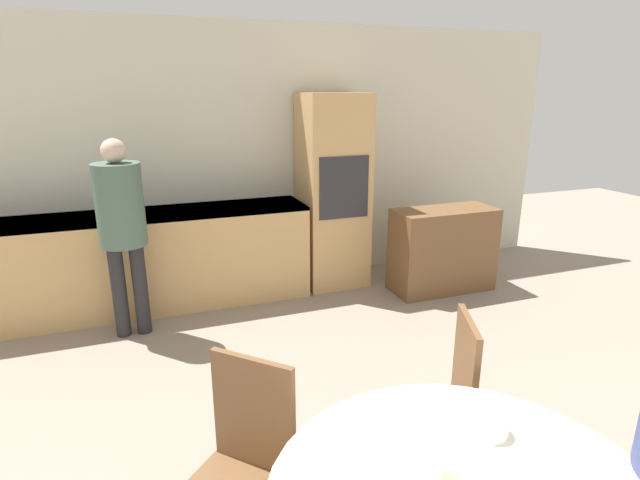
{
  "coord_description": "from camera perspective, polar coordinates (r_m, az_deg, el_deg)",
  "views": [
    {
      "loc": [
        -1.02,
        0.36,
        1.97
      ],
      "look_at": [
        -0.05,
        2.99,
        1.12
      ],
      "focal_mm": 28.0,
      "sensor_mm": 36.0,
      "label": 1
    }
  ],
  "objects": [
    {
      "name": "bowl_near",
      "position": [
        2.02,
        18.86,
        -19.64
      ],
      "size": [
        0.13,
        0.13,
        0.05
      ],
      "color": "white",
      "rests_on": "dining_table"
    },
    {
      "name": "oven_unit",
      "position": [
        5.09,
        1.47,
        5.5
      ],
      "size": [
        0.63,
        0.59,
        1.94
      ],
      "color": "tan",
      "rests_on": "ground_plane"
    },
    {
      "name": "sideboard",
      "position": [
        5.18,
        13.84,
        -1.1
      ],
      "size": [
        1.03,
        0.45,
        0.84
      ],
      "color": "brown",
      "rests_on": "ground_plane"
    },
    {
      "name": "kitchen_counter",
      "position": [
        4.87,
        -20.32,
        -2.25
      ],
      "size": [
        3.17,
        0.6,
        0.91
      ],
      "color": "tan",
      "rests_on": "ground_plane"
    },
    {
      "name": "chair_far_right",
      "position": [
        2.62,
        13.97,
        -17.19
      ],
      "size": [
        0.53,
        0.53,
        0.95
      ],
      "rotation": [
        0.0,
        0.0,
        4.31
      ],
      "color": "brown",
      "rests_on": "ground_plane"
    },
    {
      "name": "wall_back",
      "position": [
        5.12,
        -8.65,
        9.12
      ],
      "size": [
        7.1,
        0.05,
        2.6
      ],
      "color": "beige",
      "rests_on": "ground_plane"
    },
    {
      "name": "cup",
      "position": [
        1.77,
        14.26,
        -24.55
      ],
      "size": [
        0.07,
        0.07,
        0.08
      ],
      "color": "beige",
      "rests_on": "dining_table"
    },
    {
      "name": "chair_far_left",
      "position": [
        2.23,
        -8.78,
        -23.67
      ],
      "size": [
        0.57,
        0.57,
        0.95
      ],
      "rotation": [
        0.0,
        0.0,
        5.5
      ],
      "color": "brown",
      "rests_on": "ground_plane"
    },
    {
      "name": "person_standing",
      "position": [
        4.22,
        -21.75,
        2.29
      ],
      "size": [
        0.36,
        0.36,
        1.62
      ],
      "color": "#262628",
      "rests_on": "ground_plane"
    }
  ]
}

